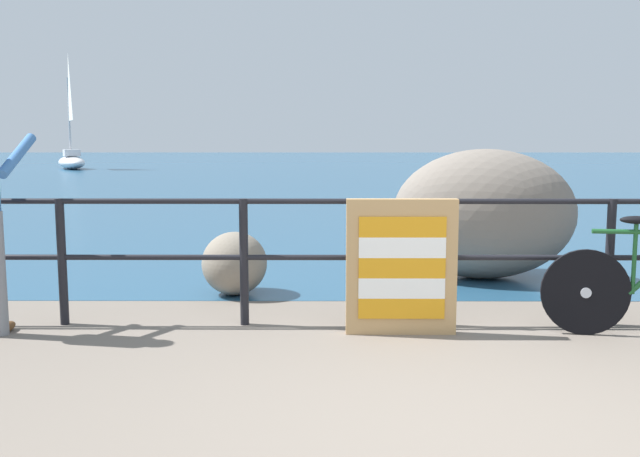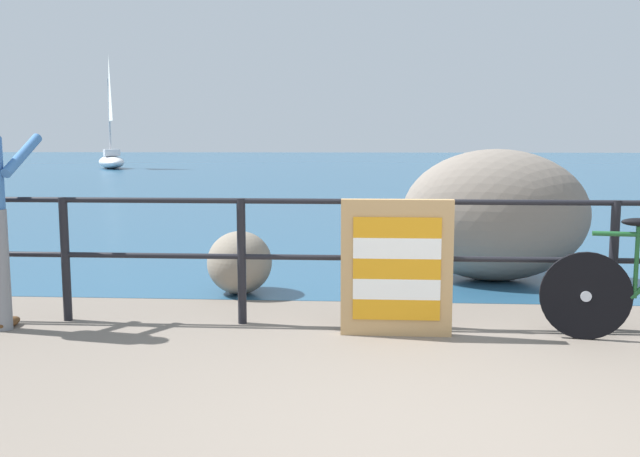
{
  "view_description": "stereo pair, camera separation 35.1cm",
  "coord_description": "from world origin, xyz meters",
  "px_view_note": "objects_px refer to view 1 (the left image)",
  "views": [
    {
      "loc": [
        -0.82,
        -3.2,
        1.47
      ],
      "look_at": [
        -0.85,
        2.58,
        0.73
      ],
      "focal_mm": 38.37,
      "sensor_mm": 36.0,
      "label": 1
    },
    {
      "loc": [
        -0.47,
        -3.18,
        1.47
      ],
      "look_at": [
        -0.85,
        2.58,
        0.73
      ],
      "focal_mm": 38.37,
      "sensor_mm": 36.0,
      "label": 2
    }
  ],
  "objects_px": {
    "breakwater_boulder_main": "(484,214)",
    "breakwater_boulder_left": "(234,263)",
    "folded_deckchair_stack": "(401,267)",
    "sailboat": "(71,156)"
  },
  "relations": [
    {
      "from": "folded_deckchair_stack",
      "to": "sailboat",
      "type": "distance_m",
      "value": 35.06
    },
    {
      "from": "breakwater_boulder_main",
      "to": "breakwater_boulder_left",
      "type": "relative_size",
      "value": 2.95
    },
    {
      "from": "breakwater_boulder_main",
      "to": "folded_deckchair_stack",
      "type": "bearing_deg",
      "value": -117.46
    },
    {
      "from": "breakwater_boulder_left",
      "to": "breakwater_boulder_main",
      "type": "bearing_deg",
      "value": 17.83
    },
    {
      "from": "breakwater_boulder_main",
      "to": "breakwater_boulder_left",
      "type": "distance_m",
      "value": 2.74
    },
    {
      "from": "sailboat",
      "to": "breakwater_boulder_left",
      "type": "bearing_deg",
      "value": 177.02
    },
    {
      "from": "folded_deckchair_stack",
      "to": "breakwater_boulder_left",
      "type": "relative_size",
      "value": 1.56
    },
    {
      "from": "breakwater_boulder_left",
      "to": "sailboat",
      "type": "xyz_separation_m",
      "value": [
        -12.82,
        30.67,
        0.4
      ]
    },
    {
      "from": "folded_deckchair_stack",
      "to": "sailboat",
      "type": "relative_size",
      "value": 0.17
    },
    {
      "from": "breakwater_boulder_main",
      "to": "breakwater_boulder_left",
      "type": "height_order",
      "value": "breakwater_boulder_main"
    }
  ]
}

